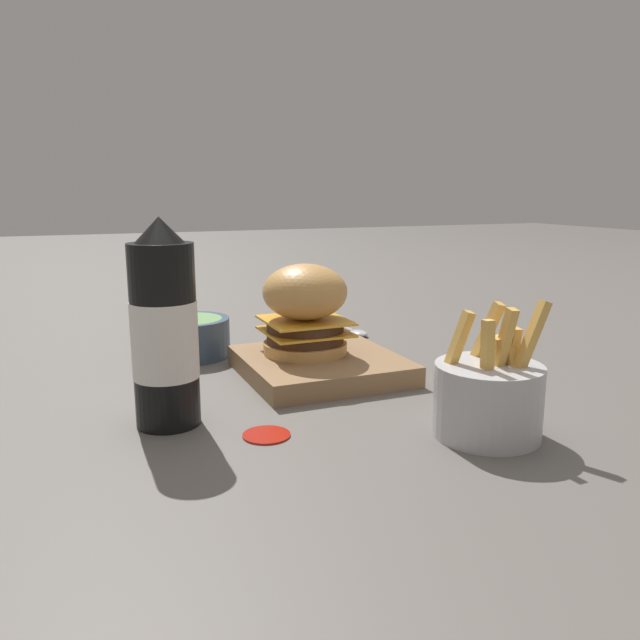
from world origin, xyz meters
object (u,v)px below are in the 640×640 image
object	(u,v)px
burger	(305,308)
side_bowl	(190,336)
ketchup_bottle	(164,332)
spoon	(348,330)
fries_basket	(488,397)
serving_board	(320,365)

from	to	relation	value
burger	side_bowl	distance (m)	0.20
ketchup_bottle	side_bowl	distance (m)	0.29
side_bowl	ketchup_bottle	bearing A→B (deg)	-15.91
burger	spoon	size ratio (longest dim) A/B	0.68
ketchup_bottle	fries_basket	world-z (taller)	ketchup_bottle
side_bowl	fries_basket	bearing A→B (deg)	27.30
ketchup_bottle	side_bowl	bearing A→B (deg)	164.09
serving_board	burger	distance (m)	0.08
ketchup_bottle	side_bowl	world-z (taller)	ketchup_bottle
spoon	serving_board	bearing A→B (deg)	-40.25
fries_basket	side_bowl	world-z (taller)	fries_basket
ketchup_bottle	burger	bearing A→B (deg)	121.30
fries_basket	spoon	bearing A→B (deg)	171.95
ketchup_bottle	serving_board	bearing A→B (deg)	115.32
side_bowl	spoon	world-z (taller)	side_bowl
burger	ketchup_bottle	distance (m)	0.25
serving_board	spoon	size ratio (longest dim) A/B	1.15
ketchup_bottle	spoon	bearing A→B (deg)	131.41
serving_board	spoon	bearing A→B (deg)	146.38
serving_board	side_bowl	bearing A→B (deg)	-138.98
fries_basket	serving_board	bearing A→B (deg)	-163.65
serving_board	spoon	xyz separation A→B (m)	(-0.22, 0.15, -0.01)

